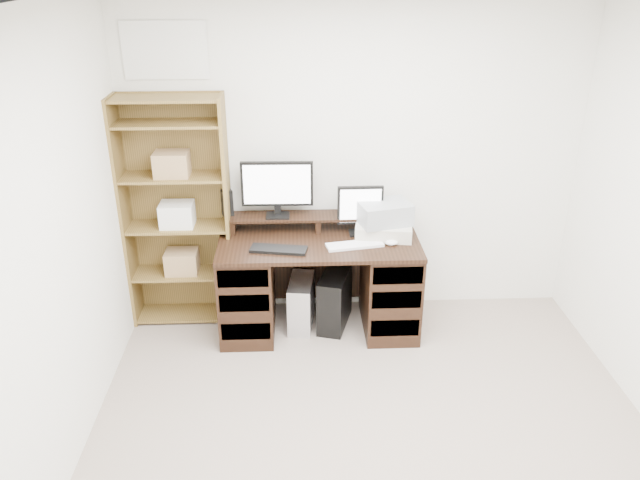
{
  "coord_description": "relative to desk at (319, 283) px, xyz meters",
  "views": [
    {
      "loc": [
        -0.45,
        -2.58,
        2.71
      ],
      "look_at": [
        -0.28,
        1.43,
        0.85
      ],
      "focal_mm": 35.0,
      "sensor_mm": 36.0,
      "label": 1
    }
  ],
  "objects": [
    {
      "name": "bookshelf",
      "position": [
        -1.07,
        0.21,
        0.53
      ],
      "size": [
        0.8,
        0.3,
        1.8
      ],
      "color": "olive",
      "rests_on": "ground"
    },
    {
      "name": "riser_shelf",
      "position": [
        0.0,
        0.21,
        0.45
      ],
      "size": [
        1.4,
        0.22,
        0.12
      ],
      "color": "black",
      "rests_on": "desk"
    },
    {
      "name": "basket",
      "position": [
        0.49,
        0.07,
        0.55
      ],
      "size": [
        0.43,
        0.35,
        0.16
      ],
      "primitive_type": "cube",
      "rotation": [
        0.0,
        0.0,
        0.25
      ],
      "color": "#959B9F",
      "rests_on": "printer"
    },
    {
      "name": "mouse",
      "position": [
        0.53,
        -0.11,
        0.38
      ],
      "size": [
        0.1,
        0.07,
        0.04
      ],
      "primitive_type": "ellipsoid",
      "rotation": [
        0.0,
        0.0,
        0.07
      ],
      "color": "white",
      "rests_on": "desk"
    },
    {
      "name": "desk",
      "position": [
        0.0,
        0.0,
        0.0
      ],
      "size": [
        1.5,
        0.7,
        0.75
      ],
      "color": "black",
      "rests_on": "ground"
    },
    {
      "name": "speaker",
      "position": [
        -0.69,
        0.24,
        0.58
      ],
      "size": [
        0.1,
        0.1,
        0.2
      ],
      "primitive_type": "cube",
      "rotation": [
        0.0,
        0.0,
        0.32
      ],
      "color": "black",
      "rests_on": "riser_shelf"
    },
    {
      "name": "tower_black",
      "position": [
        0.13,
        0.03,
        -0.17
      ],
      "size": [
        0.31,
        0.48,
        0.45
      ],
      "rotation": [
        0.0,
        0.0,
        -0.28
      ],
      "color": "black",
      "rests_on": "ground"
    },
    {
      "name": "monitor_small",
      "position": [
        0.32,
        0.12,
        0.57
      ],
      "size": [
        0.34,
        0.13,
        0.38
      ],
      "rotation": [
        0.0,
        0.0,
        0.02
      ],
      "color": "black",
      "rests_on": "desk"
    },
    {
      "name": "printer",
      "position": [
        0.49,
        0.07,
        0.41
      ],
      "size": [
        0.46,
        0.37,
        0.1
      ],
      "primitive_type": "cube",
      "rotation": [
        0.0,
        0.0,
        -0.15
      ],
      "color": "beige",
      "rests_on": "desk"
    },
    {
      "name": "room",
      "position": [
        0.28,
        -1.64,
        0.86
      ],
      "size": [
        3.54,
        4.04,
        2.54
      ],
      "color": "gray",
      "rests_on": "ground"
    },
    {
      "name": "tower_silver",
      "position": [
        -0.14,
        0.02,
        -0.19
      ],
      "size": [
        0.22,
        0.42,
        0.4
      ],
      "primitive_type": "cube",
      "rotation": [
        0.0,
        0.0,
        -0.12
      ],
      "color": "silver",
      "rests_on": "ground"
    },
    {
      "name": "keyboard_white",
      "position": [
        0.26,
        -0.12,
        0.37
      ],
      "size": [
        0.43,
        0.2,
        0.02
      ],
      "primitive_type": "cube",
      "rotation": [
        0.0,
        0.0,
        0.19
      ],
      "color": "white",
      "rests_on": "desk"
    },
    {
      "name": "monitor_wide",
      "position": [
        -0.31,
        0.21,
        0.72
      ],
      "size": [
        0.54,
        0.14,
        0.43
      ],
      "rotation": [
        0.0,
        0.0,
        -0.02
      ],
      "color": "black",
      "rests_on": "riser_shelf"
    },
    {
      "name": "keyboard_black",
      "position": [
        -0.3,
        -0.17,
        0.37
      ],
      "size": [
        0.42,
        0.2,
        0.02
      ],
      "primitive_type": "cube",
      "rotation": [
        0.0,
        0.0,
        -0.18
      ],
      "color": "black",
      "rests_on": "desk"
    }
  ]
}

